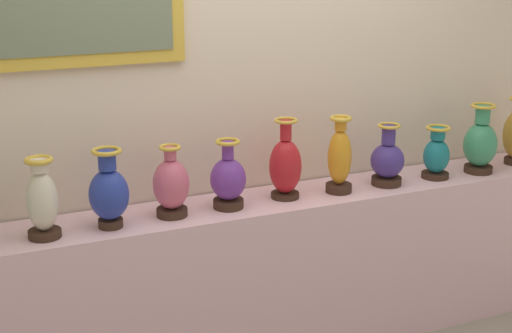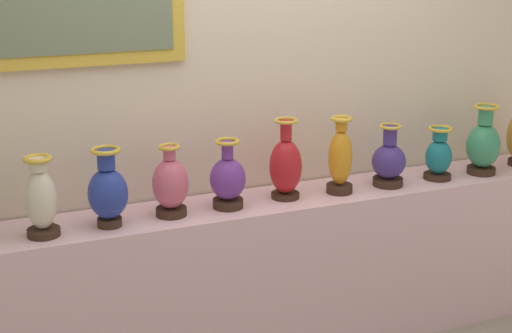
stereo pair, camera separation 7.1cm
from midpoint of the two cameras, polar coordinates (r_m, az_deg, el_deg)
name	(u,v)px [view 1 (the left image)]	position (r m, az deg, el deg)	size (l,w,h in m)	color
display_shelf	(256,278)	(3.99, -0.51, -8.31)	(3.61, 0.41, 0.84)	beige
back_wall	(232,84)	(3.91, -2.33, 6.12)	(4.99, 0.14, 2.76)	beige
vase_ivory	(42,201)	(3.45, -16.19, -2.47)	(0.14, 0.14, 0.37)	#382319
vase_cobalt	(109,192)	(3.50, -11.45, -1.89)	(0.18, 0.18, 0.37)	#382319
vase_rose	(171,185)	(3.61, -6.88, -1.40)	(0.17, 0.17, 0.34)	#382319
vase_violet	(228,180)	(3.70, -2.63, -1.00)	(0.17, 0.17, 0.34)	#382319
vase_crimson	(285,166)	(3.83, 1.67, 0.06)	(0.16, 0.16, 0.41)	#382319
vase_amber	(340,158)	(3.93, 5.72, 0.60)	(0.14, 0.14, 0.40)	#382319
vase_indigo	(387,161)	(4.09, 9.25, 0.43)	(0.18, 0.18, 0.33)	#382319
vase_teal	(436,155)	(4.26, 12.80, 0.84)	(0.15, 0.15, 0.29)	#382319
vase_jade	(480,144)	(4.42, 15.90, 1.64)	(0.19, 0.19, 0.39)	#382319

